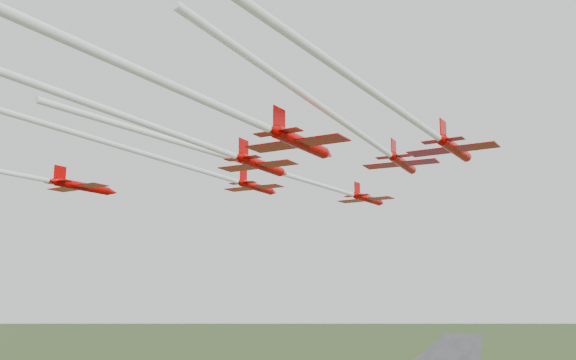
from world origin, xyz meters
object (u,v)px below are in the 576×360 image
(jet_row3_left, at_px, (2,172))
(jet_row3_right, at_px, (403,113))
(jet_row2_left, at_px, (196,169))
(jet_row4_right, at_px, (176,87))
(jet_row3_mid, at_px, (212,147))
(jet_lead, at_px, (310,182))
(jet_row2_right, at_px, (371,141))

(jet_row3_left, bearing_deg, jet_row3_right, -0.14)
(jet_row2_left, distance_m, jet_row4_right, 42.75)
(jet_row3_mid, xyz_separation_m, jet_row3_right, (20.81, -9.66, -0.91))
(jet_lead, distance_m, jet_row3_left, 39.54)
(jet_row3_mid, xyz_separation_m, jet_row4_right, (7.25, -22.43, -1.60))
(jet_row3_left, bearing_deg, jet_lead, 47.69)
(jet_row3_right, xyz_separation_m, jet_row4_right, (-13.57, -12.77, -0.69))
(jet_row2_right, height_order, jet_row4_right, jet_row2_right)
(jet_row2_right, relative_size, jet_row4_right, 0.84)
(jet_lead, bearing_deg, jet_row3_left, -131.34)
(jet_row2_right, xyz_separation_m, jet_row3_right, (5.79, -18.84, -2.71))
(jet_lead, height_order, jet_row2_left, jet_row2_left)
(jet_row3_mid, bearing_deg, jet_row2_left, 131.35)
(jet_row2_left, bearing_deg, jet_lead, 44.03)
(jet_row3_right, bearing_deg, jet_row4_right, -123.06)
(jet_row2_left, height_order, jet_row3_mid, jet_row2_left)
(jet_lead, height_order, jet_row2_right, jet_row2_right)
(jet_row3_right, bearing_deg, jet_row2_left, 152.75)
(jet_lead, xyz_separation_m, jet_row3_left, (-33.27, -21.35, -0.78))
(jet_row2_right, relative_size, jet_row3_mid, 1.17)
(jet_row3_right, relative_size, jet_row4_right, 0.84)
(jet_row2_left, xyz_separation_m, jet_row4_right, (16.86, -39.15, -3.23))
(jet_row2_right, xyz_separation_m, jet_row4_right, (-7.78, -31.61, -3.41))
(jet_row3_left, distance_m, jet_row3_mid, 29.80)
(jet_row2_left, relative_size, jet_row2_right, 1.10)
(jet_row2_left, bearing_deg, jet_row4_right, -55.42)
(jet_row3_right, bearing_deg, jet_row3_left, 178.53)
(jet_row4_right, bearing_deg, jet_row3_right, 55.89)
(jet_row2_left, xyz_separation_m, jet_row2_right, (24.64, -7.54, 0.18))
(jet_row2_right, bearing_deg, jet_row3_mid, -139.86)
(jet_row4_right, bearing_deg, jet_row2_left, 125.93)
(jet_row2_left, distance_m, jet_row3_right, 40.35)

